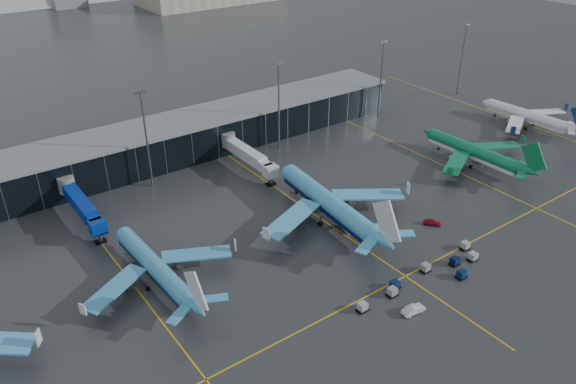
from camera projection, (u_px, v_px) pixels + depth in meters
ground at (319, 258)px, 117.26m from camera, size 600.00×600.00×0.00m
terminal_pier at (182, 138)px, 158.42m from camera, size 142.00×17.00×10.70m
jet_bridges at (81, 205)px, 127.46m from camera, size 94.00×27.50×7.20m
flood_masts at (217, 119)px, 148.42m from camera, size 203.00×0.50×25.50m
taxi_lines at (324, 221)px, 129.89m from camera, size 220.00×120.00×0.02m
airliner_arkefly at (152, 256)px, 107.91m from camera, size 34.45×38.84×11.55m
airliner_klm_near at (327, 191)px, 127.84m from camera, size 44.14×49.19×14.05m
airliner_aer_lingus at (474, 144)px, 153.54m from camera, size 34.85×39.44×11.86m
airliner_ba at (528, 109)px, 177.24m from camera, size 34.13×38.42×11.34m
baggage_carts at (430, 273)px, 111.47m from camera, size 33.38×7.54×1.70m
mobile_airstair at (349, 227)px, 126.08m from camera, size 2.76×3.56×3.45m
service_van_red at (432, 222)px, 128.18m from camera, size 3.74×4.04×1.34m
service_van_white at (413, 309)px, 102.04m from camera, size 4.84×2.09×1.55m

